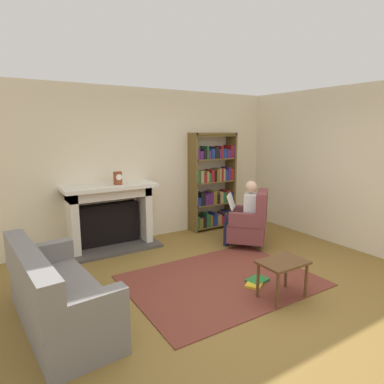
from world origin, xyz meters
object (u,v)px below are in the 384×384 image
(side_table, at_px, (283,267))
(seated_reader, at_px, (244,211))
(mantel_clock, at_px, (118,178))
(bookshelf, at_px, (213,183))
(fireplace, at_px, (110,215))
(armchair_reading, at_px, (251,222))
(sofa_floral, at_px, (55,297))

(side_table, bearing_deg, seated_reader, 63.51)
(mantel_clock, bearing_deg, bookshelf, 3.85)
(seated_reader, distance_m, side_table, 1.84)
(seated_reader, bearing_deg, bookshelf, -140.22)
(fireplace, bearing_deg, mantel_clock, -38.71)
(mantel_clock, bearing_deg, armchair_reading, -29.23)
(seated_reader, distance_m, sofa_floral, 3.30)
(fireplace, bearing_deg, bookshelf, 0.89)
(bookshelf, height_order, side_table, bookshelf)
(armchair_reading, xyz_separation_m, side_table, (-0.89, -1.54, -0.03))
(mantel_clock, bearing_deg, seated_reader, -28.25)
(armchair_reading, height_order, side_table, armchair_reading)
(side_table, bearing_deg, armchair_reading, 59.98)
(mantel_clock, height_order, armchair_reading, mantel_clock)
(mantel_clock, xyz_separation_m, sofa_floral, (-1.33, -1.82, -0.88))
(fireplace, xyz_separation_m, bookshelf, (2.14, 0.03, 0.35))
(fireplace, relative_size, side_table, 2.75)
(sofa_floral, relative_size, side_table, 3.14)
(bookshelf, xyz_separation_m, seated_reader, (-0.15, -1.13, -0.31))
(side_table, bearing_deg, sofa_floral, 161.13)
(bookshelf, bearing_deg, seated_reader, -97.36)
(mantel_clock, relative_size, seated_reader, 0.18)
(armchair_reading, xyz_separation_m, seated_reader, (-0.08, 0.09, 0.20))
(fireplace, relative_size, seated_reader, 1.35)
(mantel_clock, bearing_deg, sofa_floral, -126.09)
(armchair_reading, bearing_deg, side_table, 17.12)
(mantel_clock, relative_size, sofa_floral, 0.12)
(mantel_clock, xyz_separation_m, side_table, (1.05, -2.63, -0.81))
(seated_reader, bearing_deg, armchair_reading, 90.00)
(fireplace, xyz_separation_m, sofa_floral, (-1.20, -1.92, -0.26))
(fireplace, distance_m, armchair_reading, 2.39)
(mantel_clock, relative_size, side_table, 0.38)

